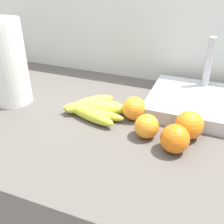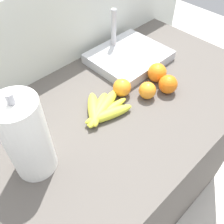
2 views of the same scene
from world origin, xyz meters
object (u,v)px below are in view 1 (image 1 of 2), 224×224
Objects in this scene: banana_bunch at (93,109)px; orange_back_left at (147,126)px; paper_towel_roll at (7,63)px; orange_center at (175,139)px; orange_far_right at (189,124)px; orange_back_right at (134,108)px; sink_basin at (201,102)px.

banana_bunch is 3.18× the size of orange_back_left.
banana_bunch is at bearing 3.15° from paper_towel_roll.
orange_far_right is at bearing 72.20° from orange_center.
sink_basin is (0.18, 0.14, -0.01)m from orange_back_right.
paper_towel_roll is (-0.29, -0.02, 0.12)m from banana_bunch.
sink_basin is at bearing 80.93° from orange_center.
sink_basin is (0.02, 0.18, -0.02)m from orange_far_right.
orange_far_right is 0.60m from paper_towel_roll.
paper_towel_roll reaches higher than orange_back_left.
orange_back_right is 0.18m from orange_center.
sink_basin is at bearing 36.87° from orange_back_right.
paper_towel_roll is at bearing -176.85° from banana_bunch.
orange_back_right is (-0.17, 0.04, -0.00)m from orange_far_right.
orange_back_right reaches higher than orange_back_left.
orange_center is at bearing -7.65° from paper_towel_roll.
orange_center is at bearing -99.07° from sink_basin.
banana_bunch is at bearing 161.33° from orange_center.
orange_far_right is 0.12m from orange_back_left.
paper_towel_roll reaches higher than sink_basin.
paper_towel_roll is (-0.59, -0.00, 0.10)m from orange_far_right.
orange_back_right is 0.24× the size of paper_towel_roll.
orange_back_left is 0.25m from sink_basin.
banana_bunch is 2.74× the size of orange_far_right.
paper_towel_roll is at bearing -163.68° from sink_basin.
sink_basin is at bearing 27.26° from banana_bunch.
paper_towel_roll is 0.93× the size of sink_basin.
orange_far_right is 0.24× the size of sink_basin.
orange_center is 0.26m from sink_basin.
orange_back_left is at bearing -119.58° from sink_basin.
banana_bunch is 0.20m from orange_back_left.
banana_bunch is 0.71× the size of paper_towel_roll.
orange_center is (0.27, -0.09, 0.02)m from banana_bunch.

